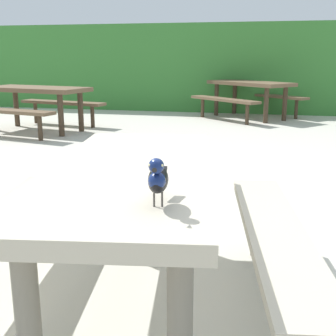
# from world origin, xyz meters

# --- Properties ---
(ground_plane) EXTENTS (60.00, 60.00, 0.00)m
(ground_plane) POSITION_xyz_m (0.00, 0.00, 0.00)
(ground_plane) COLOR beige
(hedge_wall) EXTENTS (28.00, 1.44, 1.95)m
(hedge_wall) POSITION_xyz_m (0.00, 8.63, 0.97)
(hedge_wall) COLOR #387A33
(hedge_wall) RESTS_ON ground
(picnic_table_foreground) EXTENTS (1.93, 1.95, 0.74)m
(picnic_table_foreground) POSITION_xyz_m (-0.36, -0.15, 0.56)
(picnic_table_foreground) COLOR #B2A893
(picnic_table_foreground) RESTS_ON ground
(bird_grackle) EXTENTS (0.09, 0.29, 0.18)m
(bird_grackle) POSITION_xyz_m (-0.08, -0.70, 0.84)
(bird_grackle) COLOR black
(bird_grackle) RESTS_ON picnic_table_foreground
(picnic_table_mid_left) EXTENTS (2.01, 1.99, 0.74)m
(picnic_table_mid_left) POSITION_xyz_m (-3.59, 4.77, 0.56)
(picnic_table_mid_left) COLOR brown
(picnic_table_mid_left) RESTS_ON ground
(picnic_table_far_centre) EXTENTS (2.39, 2.39, 0.74)m
(picnic_table_far_centre) POSITION_xyz_m (-0.17, 7.23, 0.56)
(picnic_table_far_centre) COLOR brown
(picnic_table_far_centre) RESTS_ON ground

